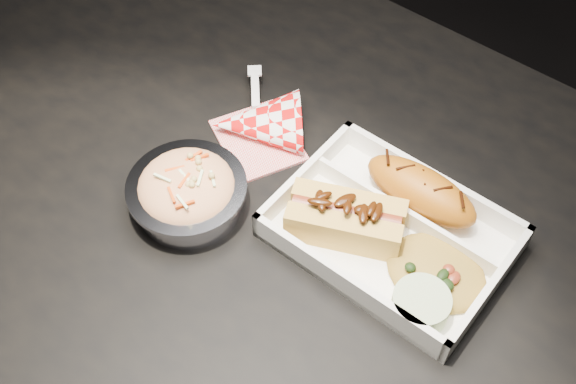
# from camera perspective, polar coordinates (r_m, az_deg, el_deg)

# --- Properties ---
(dining_table) EXTENTS (1.20, 0.80, 0.75)m
(dining_table) POSITION_cam_1_polar(r_m,az_deg,el_deg) (0.91, -0.13, -5.24)
(dining_table) COLOR black
(dining_table) RESTS_ON ground
(food_tray) EXTENTS (0.25, 0.18, 0.04)m
(food_tray) POSITION_cam_1_polar(r_m,az_deg,el_deg) (0.81, 8.16, -3.33)
(food_tray) COLOR white
(food_tray) RESTS_ON dining_table
(fried_pastry) EXTENTS (0.14, 0.06, 0.05)m
(fried_pastry) POSITION_cam_1_polar(r_m,az_deg,el_deg) (0.82, 10.46, 0.09)
(fried_pastry) COLOR #AE5E11
(fried_pastry) RESTS_ON food_tray
(hotdog) EXTENTS (0.14, 0.10, 0.06)m
(hotdog) POSITION_cam_1_polar(r_m,az_deg,el_deg) (0.79, 4.59, -2.02)
(hotdog) COLOR gold
(hotdog) RESTS_ON food_tray
(fried_rice_mound) EXTENTS (0.11, 0.09, 0.03)m
(fried_rice_mound) POSITION_cam_1_polar(r_m,az_deg,el_deg) (0.78, 11.76, -5.79)
(fried_rice_mound) COLOR #A88130
(fried_rice_mound) RESTS_ON food_tray
(cupcake_liner) EXTENTS (0.06, 0.06, 0.03)m
(cupcake_liner) POSITION_cam_1_polar(r_m,az_deg,el_deg) (0.76, 10.42, -8.80)
(cupcake_liner) COLOR #ABBE90
(cupcake_liner) RESTS_ON food_tray
(foil_coleslaw_cup) EXTENTS (0.14, 0.14, 0.07)m
(foil_coleslaw_cup) POSITION_cam_1_polar(r_m,az_deg,el_deg) (0.82, -7.97, 0.08)
(foil_coleslaw_cup) COLOR silver
(foil_coleslaw_cup) RESTS_ON dining_table
(napkin_fork) EXTENTS (0.15, 0.15, 0.10)m
(napkin_fork) POSITION_cam_1_polar(r_m,az_deg,el_deg) (0.90, -2.50, 5.40)
(napkin_fork) COLOR red
(napkin_fork) RESTS_ON dining_table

